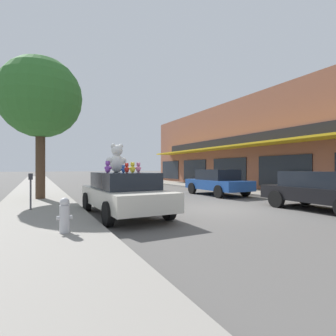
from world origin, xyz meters
name	(u,v)px	position (x,y,z in m)	size (l,w,h in m)	color
ground_plane	(216,209)	(0.00, 0.00, 0.00)	(260.00, 260.00, 0.00)	#514F4C
sidewalk_near	(39,222)	(-6.15, 0.00, 0.07)	(2.92, 90.00, 0.13)	gray
sidewalk_far	(317,199)	(6.15, 0.00, 0.07)	(2.92, 90.00, 0.13)	gray
storefront_row	(309,145)	(13.72, 5.73, 3.48)	(13.98, 30.97, 6.96)	brown
plush_art_car	(124,192)	(-3.58, 0.29, 0.77)	(2.16, 4.69, 1.44)	beige
teddy_bear_giant	(117,159)	(-3.73, 0.65, 1.92)	(0.74, 0.48, 1.00)	white
teddy_bear_red	(127,168)	(-3.62, -0.15, 1.59)	(0.18, 0.24, 0.32)	red
teddy_bear_black	(115,168)	(-3.64, 1.17, 1.60)	(0.25, 0.20, 0.34)	black
teddy_bear_blue	(123,169)	(-3.66, 0.10, 1.56)	(0.19, 0.12, 0.25)	blue
teddy_bear_pink	(138,168)	(-2.88, 0.80, 1.61)	(0.27, 0.18, 0.36)	pink
teddy_bear_purple	(108,167)	(-4.23, -0.13, 1.62)	(0.24, 0.28, 0.38)	purple
teddy_bear_yellow	(133,168)	(-3.56, -0.52, 1.60)	(0.26, 0.19, 0.34)	yellow
parked_car_far_left	(322,189)	(3.33, -2.10, 0.80)	(2.00, 4.27, 1.47)	black
parked_car_far_center	(217,182)	(3.33, 4.25, 0.80)	(2.04, 4.28, 1.52)	#1E4793
street_tree	(40,98)	(-6.05, 5.71, 4.96)	(3.85, 3.85, 6.78)	#473323
fire_hydrant	(65,215)	(-5.65, -1.94, 0.53)	(0.33, 0.22, 0.79)	#B2B2B7
parking_meter	(31,187)	(-6.40, 2.13, 0.94)	(0.14, 0.10, 1.27)	#4C4C51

